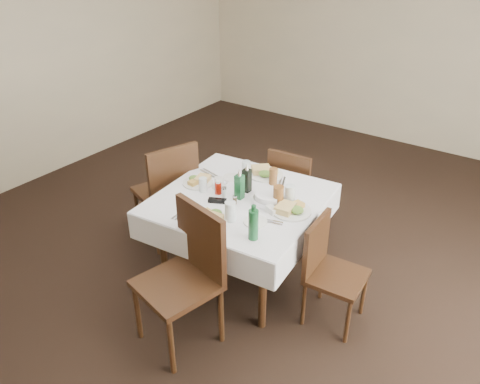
{
  "coord_description": "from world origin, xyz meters",
  "views": [
    {
      "loc": [
        1.88,
        -2.77,
        2.6
      ],
      "look_at": [
        0.02,
        -0.16,
        0.8
      ],
      "focal_mm": 35.0,
      "sensor_mm": 36.0,
      "label": 1
    }
  ],
  "objects_px": {
    "chair_south": "(188,269)",
    "oil_cruet_green": "(239,186)",
    "water_s": "(230,211)",
    "green_bottle": "(253,224)",
    "chair_west": "(169,188)",
    "oil_cruet_dark": "(247,179)",
    "water_n": "(246,169)",
    "bread_basket": "(269,198)",
    "coffee_mug": "(219,183)",
    "water_e": "(290,194)",
    "chair_east": "(327,265)",
    "water_w": "(203,185)",
    "ketchup_bottle": "(218,188)",
    "dining_table": "(240,207)",
    "chair_north": "(292,187)"
  },
  "relations": [
    {
      "from": "chair_east",
      "to": "water_w",
      "type": "bearing_deg",
      "value": -177.04
    },
    {
      "from": "chair_south",
      "to": "oil_cruet_green",
      "type": "bearing_deg",
      "value": 97.57
    },
    {
      "from": "dining_table",
      "to": "water_w",
      "type": "relative_size",
      "value": 11.43
    },
    {
      "from": "dining_table",
      "to": "green_bottle",
      "type": "distance_m",
      "value": 0.6
    },
    {
      "from": "chair_north",
      "to": "oil_cruet_green",
      "type": "distance_m",
      "value": 0.9
    },
    {
      "from": "water_e",
      "to": "chair_west",
      "type": "bearing_deg",
      "value": -174.06
    },
    {
      "from": "chair_west",
      "to": "oil_cruet_green",
      "type": "height_order",
      "value": "oil_cruet_green"
    },
    {
      "from": "dining_table",
      "to": "ketchup_bottle",
      "type": "xyz_separation_m",
      "value": [
        -0.18,
        -0.05,
        0.14
      ]
    },
    {
      "from": "water_e",
      "to": "ketchup_bottle",
      "type": "xyz_separation_m",
      "value": [
        -0.53,
        -0.21,
        -0.02
      ]
    },
    {
      "from": "oil_cruet_dark",
      "to": "chair_south",
      "type": "bearing_deg",
      "value": -82.44
    },
    {
      "from": "bread_basket",
      "to": "water_n",
      "type": "bearing_deg",
      "value": 146.09
    },
    {
      "from": "water_e",
      "to": "coffee_mug",
      "type": "bearing_deg",
      "value": -168.64
    },
    {
      "from": "ketchup_bottle",
      "to": "green_bottle",
      "type": "relative_size",
      "value": 0.44
    },
    {
      "from": "chair_west",
      "to": "coffee_mug",
      "type": "bearing_deg",
      "value": 0.28
    },
    {
      "from": "chair_east",
      "to": "oil_cruet_dark",
      "type": "xyz_separation_m",
      "value": [
        -0.82,
        0.15,
        0.39
      ]
    },
    {
      "from": "dining_table",
      "to": "chair_west",
      "type": "bearing_deg",
      "value": 177.64
    },
    {
      "from": "bread_basket",
      "to": "oil_cruet_dark",
      "type": "relative_size",
      "value": 0.98
    },
    {
      "from": "oil_cruet_green",
      "to": "ketchup_bottle",
      "type": "relative_size",
      "value": 2.19
    },
    {
      "from": "chair_west",
      "to": "oil_cruet_dark",
      "type": "height_order",
      "value": "same"
    },
    {
      "from": "chair_south",
      "to": "oil_cruet_dark",
      "type": "xyz_separation_m",
      "value": [
        -0.11,
        0.86,
        0.28
      ]
    },
    {
      "from": "water_e",
      "to": "coffee_mug",
      "type": "xyz_separation_m",
      "value": [
        -0.59,
        -0.12,
        -0.03
      ]
    },
    {
      "from": "bread_basket",
      "to": "ketchup_bottle",
      "type": "distance_m",
      "value": 0.42
    },
    {
      "from": "chair_south",
      "to": "oil_cruet_dark",
      "type": "relative_size",
      "value": 4.16
    },
    {
      "from": "bread_basket",
      "to": "coffee_mug",
      "type": "xyz_separation_m",
      "value": [
        -0.46,
        -0.03,
        0.0
      ]
    },
    {
      "from": "dining_table",
      "to": "chair_south",
      "type": "relative_size",
      "value": 1.32
    },
    {
      "from": "water_n",
      "to": "coffee_mug",
      "type": "distance_m",
      "value": 0.31
    },
    {
      "from": "water_s",
      "to": "water_w",
      "type": "xyz_separation_m",
      "value": [
        -0.44,
        0.22,
        -0.02
      ]
    },
    {
      "from": "chair_south",
      "to": "coffee_mug",
      "type": "bearing_deg",
      "value": 112.89
    },
    {
      "from": "chair_north",
      "to": "chair_west",
      "type": "relative_size",
      "value": 0.87
    },
    {
      "from": "chair_north",
      "to": "water_n",
      "type": "height_order",
      "value": "water_n"
    },
    {
      "from": "oil_cruet_dark",
      "to": "chair_north",
      "type": "bearing_deg",
      "value": 86.78
    },
    {
      "from": "water_n",
      "to": "water_e",
      "type": "distance_m",
      "value": 0.56
    },
    {
      "from": "chair_north",
      "to": "oil_cruet_green",
      "type": "bearing_deg",
      "value": -91.6
    },
    {
      "from": "bread_basket",
      "to": "ketchup_bottle",
      "type": "xyz_separation_m",
      "value": [
        -0.4,
        -0.12,
        0.02
      ]
    },
    {
      "from": "water_w",
      "to": "bread_basket",
      "type": "xyz_separation_m",
      "value": [
        0.53,
        0.16,
        -0.02
      ]
    },
    {
      "from": "chair_south",
      "to": "bread_basket",
      "type": "relative_size",
      "value": 4.24
    },
    {
      "from": "water_n",
      "to": "bread_basket",
      "type": "relative_size",
      "value": 0.55
    },
    {
      "from": "chair_south",
      "to": "bread_basket",
      "type": "xyz_separation_m",
      "value": [
        0.13,
        0.82,
        0.21
      ]
    },
    {
      "from": "chair_east",
      "to": "water_n",
      "type": "xyz_separation_m",
      "value": [
        -0.97,
        0.37,
        0.35
      ]
    },
    {
      "from": "chair_north",
      "to": "water_e",
      "type": "relative_size",
      "value": 6.0
    },
    {
      "from": "dining_table",
      "to": "chair_south",
      "type": "distance_m",
      "value": 0.76
    },
    {
      "from": "oil_cruet_green",
      "to": "coffee_mug",
      "type": "xyz_separation_m",
      "value": [
        -0.23,
        0.05,
        -0.07
      ]
    },
    {
      "from": "oil_cruet_green",
      "to": "green_bottle",
      "type": "bearing_deg",
      "value": -44.91
    },
    {
      "from": "chair_west",
      "to": "oil_cruet_green",
      "type": "xyz_separation_m",
      "value": [
        0.81,
        -0.04,
        0.29
      ]
    },
    {
      "from": "water_e",
      "to": "bread_basket",
      "type": "distance_m",
      "value": 0.16
    },
    {
      "from": "oil_cruet_green",
      "to": "green_bottle",
      "type": "xyz_separation_m",
      "value": [
        0.4,
        -0.4,
        0.01
      ]
    },
    {
      "from": "green_bottle",
      "to": "ketchup_bottle",
      "type": "bearing_deg",
      "value": 148.4
    },
    {
      "from": "water_e",
      "to": "chair_east",
      "type": "bearing_deg",
      "value": -22.91
    },
    {
      "from": "water_s",
      "to": "green_bottle",
      "type": "relative_size",
      "value": 0.57
    },
    {
      "from": "chair_west",
      "to": "oil_cruet_dark",
      "type": "bearing_deg",
      "value": 5.85
    }
  ]
}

